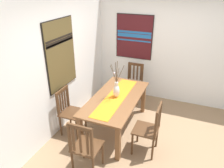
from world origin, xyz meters
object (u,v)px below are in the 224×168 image
Objects in this scene: chair_1 at (134,82)px; painting_on_side_wall at (134,37)px; centerpiece_vase at (116,90)px; chair_2 at (85,147)px; painting_on_back_wall at (61,54)px; chair_0 at (69,110)px; chair_3 at (149,129)px; dining_table at (116,102)px.

painting_on_side_wall reaches higher than chair_1.
chair_2 is (-1.25, 0.02, -0.39)m from centerpiece_vase.
chair_0 is at bearing -135.33° from painting_on_back_wall.
chair_3 is (0.03, -1.58, -0.00)m from chair_0.
dining_table is at bearing -174.18° from painting_on_side_wall.
centerpiece_vase reaches higher than chair_0.
chair_2 is (-1.25, 0.02, -0.12)m from dining_table.
chair_0 is 1.11m from chair_2.
centerpiece_vase is 1.31m from chair_2.
centerpiece_vase is 1.35m from chair_1.
chair_1 is at bearing -34.26° from painting_on_back_wall.
dining_table is 1.82× the size of chair_2.
chair_1 is at bearing -157.95° from painting_on_side_wall.
centerpiece_vase is 0.79× the size of chair_1.
painting_on_side_wall is (1.63, 0.17, 0.91)m from dining_table.
painting_on_back_wall reaches higher than chair_2.
chair_2 is at bearing 179.15° from centerpiece_vase.
centerpiece_vase is 1.25m from painting_on_back_wall.
chair_1 is 0.87× the size of painting_on_side_wall.
chair_1 is at bearing 1.39° from centerpiece_vase.
dining_table is 1.88m from painting_on_side_wall.
chair_2 is 1.01× the size of chair_3.
dining_table is at bearing -178.69° from chair_1.
chair_0 is at bearing 44.87° from chair_2.
chair_3 is at bearing -118.75° from dining_table.
chair_2 is at bearing -135.13° from chair_0.
chair_3 is at bearing -154.79° from chair_1.
painting_on_back_wall is at bearing 145.74° from chair_1.
chair_2 is at bearing -177.03° from painting_on_side_wall.
painting_on_back_wall is (0.26, 0.25, 1.03)m from chair_0.
centerpiece_vase reaches higher than chair_2.
centerpiece_vase is at bearing -78.49° from painting_on_back_wall.
painting_on_side_wall reaches higher than centerpiece_vase.
chair_3 is (0.82, -0.80, -0.00)m from chair_2.
painting_on_back_wall is 2.04m from painting_on_side_wall.
painting_on_back_wall is at bearing 83.03° from chair_3.
dining_table is 2.41× the size of centerpiece_vase.
chair_0 is at bearing 119.96° from dining_table.
painting_on_back_wall reaches higher than centerpiece_vase.
chair_0 is 1.58m from chair_3.
chair_3 is (-1.72, -0.81, 0.00)m from chair_1.
chair_1 is at bearing -23.67° from chair_0.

